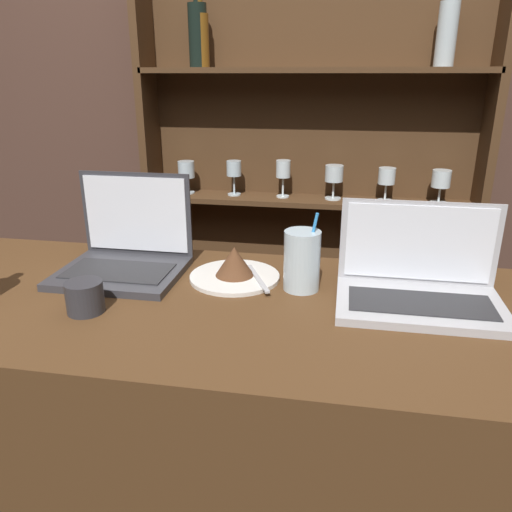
{
  "coord_description": "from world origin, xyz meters",
  "views": [
    {
      "loc": [
        0.28,
        -0.64,
        1.53
      ],
      "look_at": [
        0.1,
        0.35,
        1.16
      ],
      "focal_mm": 35.0,
      "sensor_mm": 36.0,
      "label": 1
    }
  ],
  "objects_px": {
    "laptop_near": "(126,252)",
    "cake_plate": "(235,268)",
    "coffee_cup": "(85,297)",
    "laptop_far": "(419,283)",
    "water_glass": "(302,260)"
  },
  "relations": [
    {
      "from": "laptop_far",
      "to": "coffee_cup",
      "type": "height_order",
      "value": "laptop_far"
    },
    {
      "from": "cake_plate",
      "to": "water_glass",
      "type": "bearing_deg",
      "value": -10.43
    },
    {
      "from": "laptop_near",
      "to": "coffee_cup",
      "type": "relative_size",
      "value": 3.8
    },
    {
      "from": "cake_plate",
      "to": "laptop_near",
      "type": "bearing_deg",
      "value": 178.52
    },
    {
      "from": "cake_plate",
      "to": "coffee_cup",
      "type": "relative_size",
      "value": 2.81
    },
    {
      "from": "water_glass",
      "to": "coffee_cup",
      "type": "distance_m",
      "value": 0.48
    },
    {
      "from": "laptop_far",
      "to": "water_glass",
      "type": "distance_m",
      "value": 0.26
    },
    {
      "from": "laptop_near",
      "to": "water_glass",
      "type": "bearing_deg",
      "value": -4.82
    },
    {
      "from": "laptop_near",
      "to": "cake_plate",
      "type": "bearing_deg",
      "value": -1.48
    },
    {
      "from": "laptop_far",
      "to": "laptop_near",
      "type": "bearing_deg",
      "value": 174.72
    },
    {
      "from": "cake_plate",
      "to": "laptop_far",
      "type": "bearing_deg",
      "value": -7.79
    },
    {
      "from": "laptop_near",
      "to": "cake_plate",
      "type": "distance_m",
      "value": 0.28
    },
    {
      "from": "laptop_near",
      "to": "coffee_cup",
      "type": "height_order",
      "value": "laptop_near"
    },
    {
      "from": "laptop_far",
      "to": "coffee_cup",
      "type": "xyz_separation_m",
      "value": [
        -0.69,
        -0.17,
        -0.01
      ]
    },
    {
      "from": "cake_plate",
      "to": "coffee_cup",
      "type": "height_order",
      "value": "cake_plate"
    }
  ]
}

